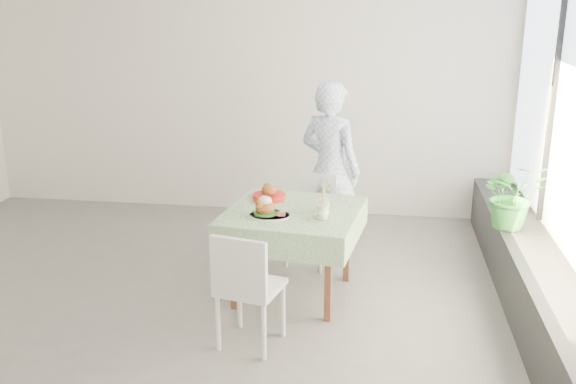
% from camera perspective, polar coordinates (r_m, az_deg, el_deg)
% --- Properties ---
extents(floor, '(6.00, 6.00, 0.00)m').
position_cam_1_polar(floor, '(5.39, -9.65, -9.61)').
color(floor, '#63605E').
rests_on(floor, ground).
extents(wall_back, '(6.00, 0.02, 2.80)m').
position_cam_1_polar(wall_back, '(7.32, -4.13, 9.05)').
color(wall_back, silver).
rests_on(wall_back, ground).
extents(window_ledge, '(0.40, 4.80, 0.50)m').
position_cam_1_polar(window_ledge, '(5.18, 21.49, -8.65)').
color(window_ledge, black).
rests_on(window_ledge, ground).
extents(cafe_table, '(1.16, 1.16, 0.74)m').
position_cam_1_polar(cafe_table, '(5.27, 0.46, -4.52)').
color(cafe_table, brown).
rests_on(cafe_table, ground).
extents(chair_far, '(0.48, 0.48, 0.83)m').
position_cam_1_polar(chair_far, '(5.97, 2.00, -4.03)').
color(chair_far, white).
rests_on(chair_far, ground).
extents(chair_near, '(0.49, 0.49, 0.86)m').
position_cam_1_polar(chair_near, '(4.61, -3.39, -10.43)').
color(chair_near, white).
rests_on(chair_near, ground).
extents(diner, '(0.73, 0.64, 1.69)m').
position_cam_1_polar(diner, '(6.02, 3.76, 1.99)').
color(diner, '#96B0F0').
rests_on(diner, ground).
extents(main_dish, '(0.33, 0.33, 0.17)m').
position_cam_1_polar(main_dish, '(5.00, -1.86, -1.61)').
color(main_dish, white).
rests_on(main_dish, cafe_table).
extents(juice_cup_orange, '(0.10, 0.10, 0.28)m').
position_cam_1_polar(juice_cup_orange, '(5.12, 3.16, -1.08)').
color(juice_cup_orange, white).
rests_on(juice_cup_orange, cafe_table).
extents(juice_cup_lemonade, '(0.11, 0.11, 0.30)m').
position_cam_1_polar(juice_cup_lemonade, '(4.96, 3.06, -1.63)').
color(juice_cup_lemonade, white).
rests_on(juice_cup_lemonade, cafe_table).
extents(second_dish, '(0.28, 0.28, 0.13)m').
position_cam_1_polar(second_dish, '(5.44, -1.69, -0.25)').
color(second_dish, red).
rests_on(second_dish, cafe_table).
extents(potted_plant, '(0.57, 0.51, 0.58)m').
position_cam_1_polar(potted_plant, '(5.73, 19.34, -0.27)').
color(potted_plant, '#27752F').
rests_on(potted_plant, window_ledge).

